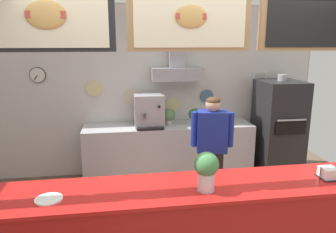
% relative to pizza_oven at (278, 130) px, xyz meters
% --- Properties ---
extents(back_wall_assembly, '(5.43, 2.88, 2.76)m').
position_rel_pizza_oven_xyz_m(back_wall_assembly, '(-1.96, 0.35, 0.68)').
color(back_wall_assembly, '#9E9E99').
rests_on(back_wall_assembly, ground_plane).
extents(back_prep_counter, '(2.65, 0.62, 0.90)m').
position_rel_pizza_oven_xyz_m(back_prep_counter, '(-1.78, 0.15, -0.35)').
color(back_prep_counter, silver).
rests_on(back_prep_counter, ground_plane).
extents(pizza_oven, '(0.65, 0.76, 1.68)m').
position_rel_pizza_oven_xyz_m(pizza_oven, '(0.00, 0.00, 0.00)').
color(pizza_oven, '#232326').
rests_on(pizza_oven, ground_plane).
extents(shop_worker, '(0.51, 0.28, 1.55)m').
position_rel_pizza_oven_xyz_m(shop_worker, '(-1.42, -1.05, 0.04)').
color(shop_worker, '#232328').
rests_on(shop_worker, ground_plane).
extents(espresso_machine, '(0.45, 0.48, 0.50)m').
position_rel_pizza_oven_xyz_m(espresso_machine, '(-2.09, 0.12, 0.35)').
color(espresso_machine, '#B7BABF').
rests_on(espresso_machine, back_prep_counter).
extents(potted_basil, '(0.21, 0.21, 0.26)m').
position_rel_pizza_oven_xyz_m(potted_basil, '(-1.36, 0.12, 0.26)').
color(potted_basil, beige).
rests_on(potted_basil, back_prep_counter).
extents(potted_rosemary, '(0.21, 0.21, 0.25)m').
position_rel_pizza_oven_xyz_m(potted_rosemary, '(-1.77, 0.16, 0.25)').
color(potted_rosemary, beige).
rests_on(potted_rosemary, back_prep_counter).
extents(potted_oregano, '(0.17, 0.17, 0.22)m').
position_rel_pizza_oven_xyz_m(potted_oregano, '(-0.96, 0.12, 0.23)').
color(potted_oregano, '#9E563D').
rests_on(potted_oregano, back_prep_counter).
extents(basil_vase, '(0.19, 0.19, 0.31)m').
position_rel_pizza_oven_xyz_m(basil_vase, '(-1.88, -2.45, 0.43)').
color(basil_vase, silver).
rests_on(basil_vase, service_counter).
extents(napkin_holder, '(0.16, 0.15, 0.11)m').
position_rel_pizza_oven_xyz_m(napkin_holder, '(-0.80, -2.39, 0.31)').
color(napkin_holder, '#262628').
rests_on(napkin_holder, service_counter).
extents(condiment_plate, '(0.20, 0.20, 0.01)m').
position_rel_pizza_oven_xyz_m(condiment_plate, '(-3.06, -2.43, 0.27)').
color(condiment_plate, white).
rests_on(condiment_plate, service_counter).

